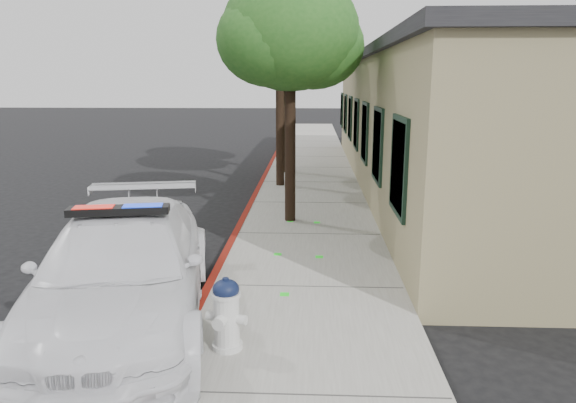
% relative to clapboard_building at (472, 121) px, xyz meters
% --- Properties ---
extents(ground, '(120.00, 120.00, 0.00)m').
position_rel_clapboard_building_xyz_m(ground, '(-6.69, -9.00, -2.13)').
color(ground, black).
rests_on(ground, ground).
extents(sidewalk, '(3.20, 60.00, 0.15)m').
position_rel_clapboard_building_xyz_m(sidewalk, '(-5.09, -6.00, -2.05)').
color(sidewalk, gray).
rests_on(sidewalk, ground).
extents(red_curb, '(0.14, 60.00, 0.16)m').
position_rel_clapboard_building_xyz_m(red_curb, '(-6.63, -6.00, -2.05)').
color(red_curb, maroon).
rests_on(red_curb, ground).
extents(clapboard_building, '(7.30, 20.89, 4.24)m').
position_rel_clapboard_building_xyz_m(clapboard_building, '(0.00, 0.00, 0.00)').
color(clapboard_building, '#887D59').
rests_on(clapboard_building, ground).
extents(police_car, '(3.21, 5.83, 1.72)m').
position_rel_clapboard_building_xyz_m(police_car, '(-7.59, -10.15, -1.32)').
color(police_car, white).
rests_on(police_car, ground).
extents(fire_hydrant, '(0.53, 0.46, 0.91)m').
position_rel_clapboard_building_xyz_m(fire_hydrant, '(-6.01, -11.05, -1.52)').
color(fire_hydrant, silver).
rests_on(fire_hydrant, sidewalk).
extents(street_tree_near, '(3.24, 3.03, 5.55)m').
position_rel_clapboard_building_xyz_m(street_tree_near, '(-5.49, -4.90, 2.16)').
color(street_tree_near, black).
rests_on(street_tree_near, sidewalk).
extents(street_tree_mid, '(3.21, 3.04, 5.80)m').
position_rel_clapboard_building_xyz_m(street_tree_mid, '(-5.98, -0.52, 2.39)').
color(street_tree_mid, black).
rests_on(street_tree_mid, sidewalk).
extents(street_tree_far, '(3.60, 3.30, 6.25)m').
position_rel_clapboard_building_xyz_m(street_tree_far, '(-5.97, 1.95, 2.72)').
color(street_tree_far, black).
rests_on(street_tree_far, sidewalk).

